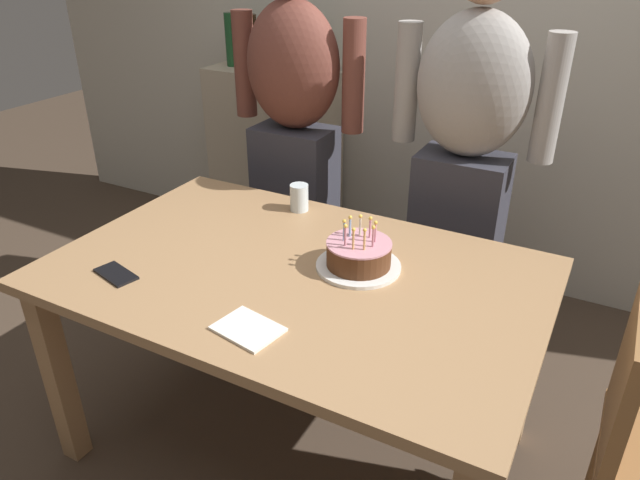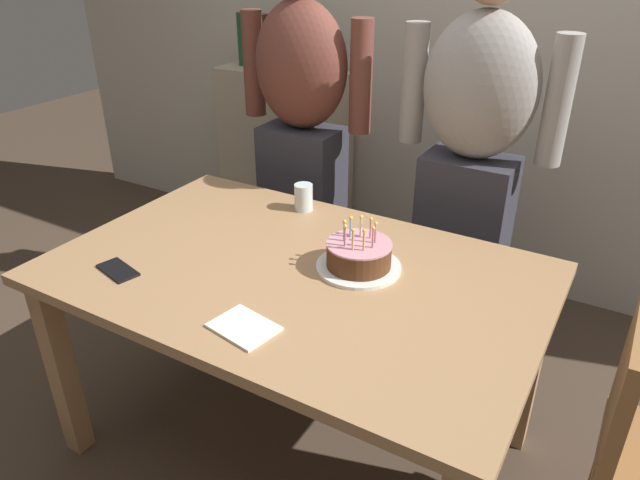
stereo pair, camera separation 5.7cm
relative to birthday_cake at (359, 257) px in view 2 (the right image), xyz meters
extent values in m
plane|color=#47382B|center=(-0.17, -0.10, -0.78)|extent=(10.00, 10.00, 0.00)
cube|color=beige|center=(-0.17, 1.45, 0.52)|extent=(5.20, 0.10, 2.60)
cube|color=#A37A51|center=(-0.17, -0.10, -0.06)|extent=(1.50, 0.96, 0.03)
cube|color=#A37A51|center=(-0.85, -0.51, -0.43)|extent=(0.07, 0.07, 0.70)
cube|color=#A37A51|center=(-0.85, 0.31, -0.43)|extent=(0.07, 0.07, 0.70)
cube|color=#A37A51|center=(0.51, 0.31, -0.43)|extent=(0.07, 0.07, 0.70)
cylinder|color=white|center=(0.00, 0.00, -0.04)|extent=(0.26, 0.26, 0.01)
cylinder|color=#512D19|center=(0.00, 0.00, 0.01)|extent=(0.20, 0.20, 0.07)
cylinder|color=#D18E9E|center=(0.00, 0.00, 0.04)|extent=(0.20, 0.20, 0.01)
cylinder|color=pink|center=(0.01, 0.05, 0.08)|extent=(0.01, 0.01, 0.06)
sphere|color=#F9C64C|center=(0.01, 0.05, 0.11)|extent=(0.01, 0.01, 0.01)
cylinder|color=beige|center=(-0.02, 0.04, 0.08)|extent=(0.01, 0.01, 0.06)
sphere|color=#F9C64C|center=(-0.02, 0.04, 0.11)|extent=(0.01, 0.01, 0.01)
cylinder|color=#93B7DB|center=(-0.04, 0.02, 0.08)|extent=(0.01, 0.01, 0.06)
sphere|color=#F9C64C|center=(-0.04, 0.02, 0.11)|extent=(0.01, 0.01, 0.01)
cylinder|color=#93B7DB|center=(-0.05, -0.01, 0.08)|extent=(0.01, 0.01, 0.06)
sphere|color=#F9C64C|center=(-0.05, -0.01, 0.11)|extent=(0.01, 0.01, 0.01)
cylinder|color=pink|center=(-0.03, -0.04, 0.08)|extent=(0.01, 0.01, 0.06)
sphere|color=#F9C64C|center=(-0.03, -0.04, 0.11)|extent=(0.01, 0.01, 0.01)
cylinder|color=#EAB266|center=(0.00, -0.05, 0.08)|extent=(0.01, 0.01, 0.06)
sphere|color=#F9C64C|center=(0.00, -0.05, 0.11)|extent=(0.01, 0.01, 0.01)
cylinder|color=#EAB266|center=(0.03, -0.04, 0.08)|extent=(0.01, 0.01, 0.06)
sphere|color=#F9C64C|center=(0.03, -0.04, 0.11)|extent=(0.01, 0.01, 0.01)
cylinder|color=pink|center=(0.05, -0.01, 0.08)|extent=(0.01, 0.01, 0.06)
sphere|color=#F9C64C|center=(0.05, -0.01, 0.11)|extent=(0.01, 0.01, 0.01)
cylinder|color=pink|center=(0.04, 0.03, 0.08)|extent=(0.01, 0.01, 0.06)
sphere|color=#F9C64C|center=(0.04, 0.03, 0.11)|extent=(0.01, 0.01, 0.01)
cylinder|color=silver|center=(-0.37, 0.28, 0.01)|extent=(0.07, 0.07, 0.10)
cube|color=black|center=(-0.63, -0.39, -0.04)|extent=(0.16, 0.11, 0.01)
cube|color=white|center=(-0.12, -0.43, -0.04)|extent=(0.19, 0.15, 0.01)
cube|color=#33333D|center=(-0.61, 0.66, -0.32)|extent=(0.34, 0.23, 0.92)
ellipsoid|color=brown|center=(-0.61, 0.66, 0.40)|extent=(0.41, 0.27, 0.52)
cylinder|color=brown|center=(-0.35, 0.69, 0.37)|extent=(0.09, 0.09, 0.44)
cylinder|color=brown|center=(-0.87, 0.69, 0.37)|extent=(0.09, 0.09, 0.44)
cube|color=#33333D|center=(0.13, 0.66, -0.32)|extent=(0.34, 0.23, 0.92)
ellipsoid|color=#9E9993|center=(0.13, 0.66, 0.40)|extent=(0.41, 0.27, 0.52)
cylinder|color=#9E9993|center=(0.39, 0.69, 0.37)|extent=(0.09, 0.09, 0.44)
cylinder|color=#9E9993|center=(-0.13, 0.69, 0.37)|extent=(0.09, 0.09, 0.44)
cube|color=olive|center=(0.77, -0.08, -0.11)|extent=(0.04, 0.40, 0.40)
cylinder|color=olive|center=(0.78, 0.10, -0.56)|extent=(0.04, 0.04, 0.45)
cube|color=tan|center=(-1.09, 1.23, -0.28)|extent=(0.72, 0.30, 1.01)
cylinder|color=#194723|center=(-1.33, 1.23, 0.37)|extent=(0.07, 0.07, 0.27)
cylinder|color=#382314|center=(-1.21, 1.23, 0.37)|extent=(0.07, 0.07, 0.27)
cylinder|color=#194723|center=(-1.09, 1.23, 0.38)|extent=(0.07, 0.07, 0.30)
cylinder|color=#194723|center=(-0.96, 1.23, 0.36)|extent=(0.07, 0.07, 0.26)
cylinder|color=#194723|center=(-0.84, 1.23, 0.37)|extent=(0.06, 0.06, 0.29)
camera|label=1|loc=(0.63, -1.43, 0.88)|focal=32.84mm
camera|label=2|loc=(0.68, -1.40, 0.88)|focal=32.84mm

